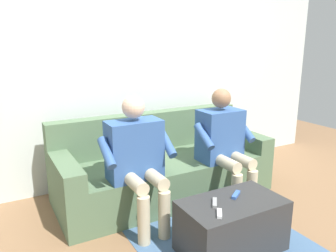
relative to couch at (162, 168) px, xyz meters
name	(u,v)px	position (x,y,z in m)	size (l,w,h in m)	color
ground_plane	(202,226)	(0.00, 0.73, -0.28)	(8.00, 8.00, 0.00)	#846042
back_wall	(137,67)	(0.00, -0.59, 0.99)	(5.30, 0.06, 2.54)	silver
couch	(162,168)	(0.00, 0.00, 0.00)	(2.15, 0.86, 0.81)	#516B4C
coffee_table	(231,226)	(0.00, 1.11, -0.07)	(0.77, 0.45, 0.40)	#2D2D2D
person_left_seated	(224,140)	(-0.46, 0.40, 0.34)	(0.56, 0.57, 1.11)	#335693
person_right_seated	(137,156)	(0.46, 0.42, 0.35)	(0.61, 0.53, 1.12)	#335693
remote_white	(219,213)	(0.21, 1.22, 0.14)	(0.11, 0.03, 0.02)	white
remote_gray	(215,203)	(0.14, 1.08, 0.14)	(0.14, 0.03, 0.02)	gray
remote_blue	(236,195)	(-0.08, 1.05, 0.14)	(0.13, 0.03, 0.02)	#3860B7
floor_rug	(220,240)	(0.00, 0.99, -0.27)	(1.28, 1.47, 0.01)	#426084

